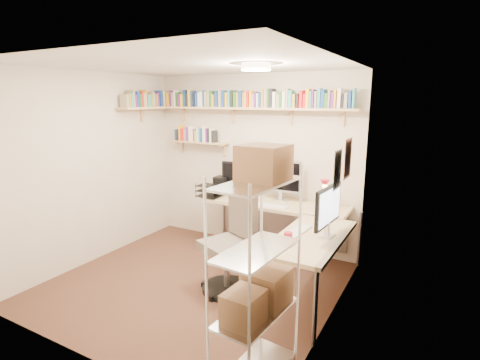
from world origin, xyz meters
name	(u,v)px	position (x,y,z in m)	size (l,w,h in m)	color
ground	(194,283)	(0.00, 0.00, 0.00)	(3.20, 3.20, 0.00)	#3F221B
room_shell	(191,155)	(0.00, 0.00, 1.55)	(3.24, 3.04, 2.52)	beige
wall_shelves	(219,108)	(-0.42, 1.30, 2.03)	(3.12, 1.09, 0.80)	tan
corner_desk	(273,209)	(0.59, 0.93, 0.77)	(2.24, 1.98, 1.35)	beige
office_chair	(231,250)	(0.45, 0.11, 0.47)	(0.66, 0.67, 1.13)	black
wire_rack	(259,256)	(1.36, -1.06, 1.05)	(0.42, 0.75, 1.84)	silver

